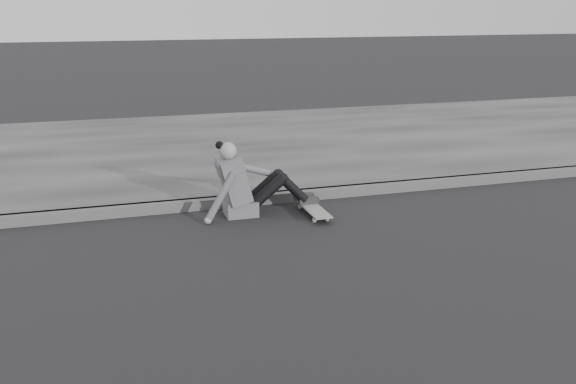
% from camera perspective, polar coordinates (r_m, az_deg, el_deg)
% --- Properties ---
extents(curb, '(24.00, 0.16, 0.12)m').
position_cam_1_polar(curb, '(8.94, 15.54, 0.99)').
color(curb, '#4D4D4D').
rests_on(curb, ground).
extents(sidewalk, '(24.00, 6.00, 0.12)m').
position_cam_1_polar(sidewalk, '(11.52, 7.59, 4.83)').
color(sidewalk, '#3D3D3D').
rests_on(sidewalk, ground).
extents(skateboard, '(0.20, 0.78, 0.09)m').
position_cam_1_polar(skateboard, '(7.39, 2.24, -1.51)').
color(skateboard, '#A7A7A2').
rests_on(skateboard, ground).
extents(seated_woman, '(1.38, 0.46, 0.88)m').
position_cam_1_polar(seated_woman, '(7.34, -3.79, 0.69)').
color(seated_woman, '#58585B').
rests_on(seated_woman, ground).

